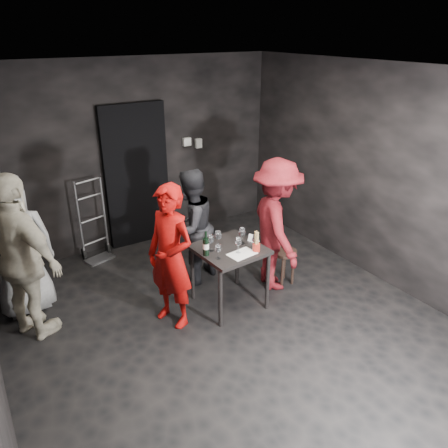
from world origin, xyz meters
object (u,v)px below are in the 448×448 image
breadstick_cup (256,242)px  hand_truck (96,244)px  wine_bottle (206,246)px  server_red (170,252)px  tasting_table (230,255)px  man_maroon (277,218)px  bystander_grey (15,239)px  stool (284,258)px  bystander_cream (19,243)px  woman_black (191,227)px

breadstick_cup → hand_truck: bearing=119.0°
hand_truck → wine_bottle: (0.69, -1.97, 0.64)m
hand_truck → wine_bottle: size_ratio=4.13×
server_red → tasting_table: bearing=64.1°
man_maroon → bystander_grey: size_ratio=1.01×
hand_truck → server_red: (0.29, -1.92, 0.66)m
hand_truck → wine_bottle: bearing=-87.0°
stool → breadstick_cup: 0.84m
bystander_cream → breadstick_cup: bystander_cream is taller
tasting_table → wine_bottle: (-0.31, -0.00, 0.21)m
woman_black → bystander_grey: bearing=-33.5°
hand_truck → man_maroon: size_ratio=0.63×
woman_black → wine_bottle: woman_black is taller
hand_truck → woman_black: 1.62m
tasting_table → stool: tasting_table is taller
breadstick_cup → bystander_cream: bearing=159.4°
server_red → man_maroon: 1.43m
server_red → bystander_grey: (-1.35, 1.09, 0.05)m
man_maroon → bystander_cream: bearing=96.3°
server_red → breadstick_cup: (0.93, -0.28, -0.01)m
bystander_grey → wine_bottle: bearing=139.8°
woman_black → wine_bottle: bearing=53.8°
stool → breadstick_cup: bearing=-158.9°
hand_truck → bystander_cream: 1.93m
woman_black → man_maroon: man_maroon is taller
bystander_grey → breadstick_cup: (2.28, -1.36, -0.06)m
stool → wine_bottle: 1.25m
hand_truck → man_maroon: (1.71, -1.91, 0.71)m
tasting_table → bystander_grey: bearing=151.1°
wine_bottle → breadstick_cup: (0.52, -0.22, 0.01)m
stool → breadstick_cup: size_ratio=1.81×
bystander_cream → woman_black: bearing=-117.3°
wine_bottle → bystander_grey: bearing=146.9°
server_red → woman_black: 0.90m
man_maroon → wine_bottle: 1.03m
man_maroon → bystander_cream: size_ratio=0.85×
tasting_table → breadstick_cup: size_ratio=2.88×
hand_truck → woman_black: (0.88, -1.25, 0.54)m
server_red → bystander_cream: (-1.37, 0.58, 0.22)m
tasting_table → stool: 0.89m
tasting_table → man_maroon: 0.77m
bystander_cream → bystander_grey: bystander_cream is taller
stool → man_maroon: bearing=163.2°
woman_black → bystander_cream: bystander_cream is taller
tasting_table → woman_black: 0.74m
woman_black → breadstick_cup: bearing=87.9°
hand_truck → stool: bearing=-62.9°
server_red → bystander_grey: bearing=-150.4°
breadstick_cup → woman_black: bearing=109.3°
server_red → bystander_grey: 1.74m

